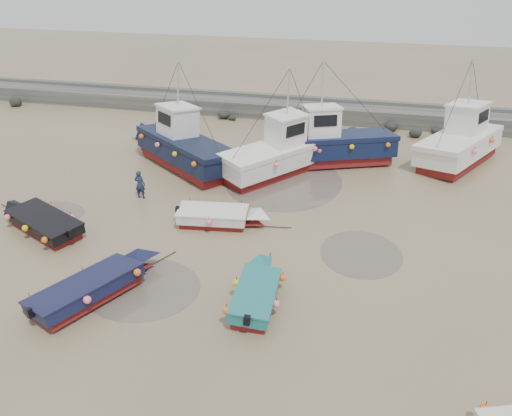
% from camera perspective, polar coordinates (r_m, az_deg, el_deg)
% --- Properties ---
extents(ground, '(120.00, 120.00, 0.00)m').
position_cam_1_polar(ground, '(21.18, -6.34, -7.31)').
color(ground, '#927D5A').
rests_on(ground, ground).
extents(seawall, '(60.00, 4.92, 1.50)m').
position_cam_1_polar(seawall, '(40.39, 4.04, 11.12)').
color(seawall, slate).
rests_on(seawall, ground).
extents(puddle_a, '(4.66, 4.66, 0.01)m').
position_cam_1_polar(puddle_a, '(20.68, -12.82, -8.87)').
color(puddle_a, '#5D5349').
rests_on(puddle_a, ground).
extents(puddle_b, '(3.65, 3.65, 0.01)m').
position_cam_1_polar(puddle_b, '(22.74, 11.92, -5.10)').
color(puddle_b, '#5D5349').
rests_on(puddle_b, ground).
extents(puddle_c, '(3.45, 3.45, 0.01)m').
position_cam_1_polar(puddle_c, '(27.69, -22.21, -0.41)').
color(puddle_c, '#5D5349').
rests_on(puddle_c, ground).
extents(puddle_d, '(6.74, 6.74, 0.01)m').
position_cam_1_polar(puddle_d, '(29.10, 3.22, 3.10)').
color(puddle_d, '#5D5349').
rests_on(puddle_d, ground).
extents(dinghy_1, '(3.94, 6.33, 1.43)m').
position_cam_1_polar(dinghy_1, '(20.41, -17.84, -8.32)').
color(dinghy_1, maroon).
rests_on(dinghy_1, ground).
extents(dinghy_2, '(2.00, 5.46, 1.43)m').
position_cam_1_polar(dinghy_2, '(19.18, 0.06, -9.26)').
color(dinghy_2, maroon).
rests_on(dinghy_2, ground).
extents(dinghy_4, '(6.26, 3.66, 1.43)m').
position_cam_1_polar(dinghy_4, '(25.96, -23.39, -1.20)').
color(dinghy_4, maroon).
rests_on(dinghy_4, ground).
extents(dinghy_5, '(5.64, 2.20, 1.43)m').
position_cam_1_polar(dinghy_5, '(24.25, -4.12, -0.80)').
color(dinghy_5, maroon).
rests_on(dinghy_5, ground).
extents(cabin_boat_0, '(9.42, 7.50, 6.22)m').
position_cam_1_polar(cabin_boat_0, '(31.18, -8.77, 7.14)').
color(cabin_boat_0, maroon).
rests_on(cabin_boat_0, ground).
extents(cabin_boat_1, '(6.78, 8.40, 6.22)m').
position_cam_1_polar(cabin_boat_1, '(29.66, 2.80, 6.43)').
color(cabin_boat_1, maroon).
rests_on(cabin_boat_1, ground).
extents(cabin_boat_2, '(10.11, 5.55, 6.22)m').
position_cam_1_polar(cabin_boat_2, '(31.25, 8.06, 7.26)').
color(cabin_boat_2, maroon).
rests_on(cabin_boat_2, ground).
extents(cabin_boat_3, '(6.45, 9.20, 6.22)m').
position_cam_1_polar(cabin_boat_3, '(33.98, 22.77, 7.07)').
color(cabin_boat_3, maroon).
rests_on(cabin_boat_3, ground).
extents(person, '(0.59, 0.40, 1.59)m').
position_cam_1_polar(person, '(27.80, -12.96, 1.15)').
color(person, '#18243B').
rests_on(person, ground).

